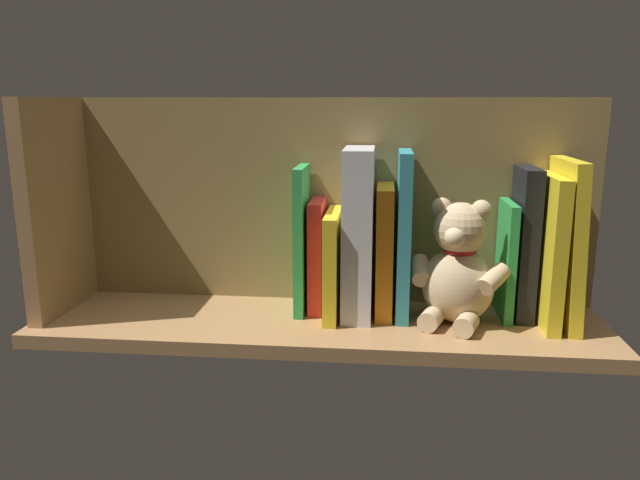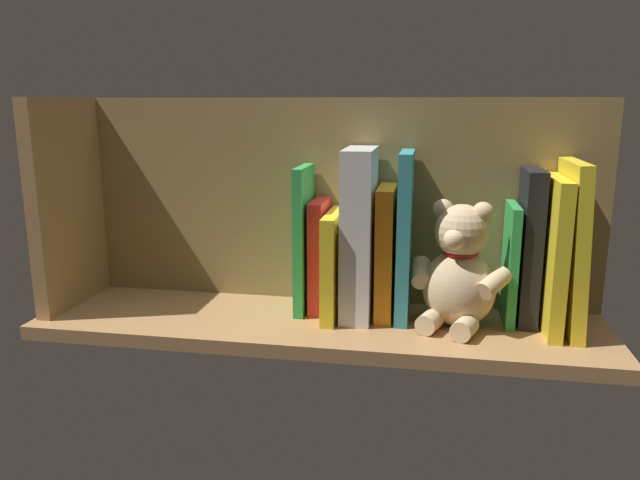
# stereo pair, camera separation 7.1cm
# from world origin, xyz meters

# --- Properties ---
(ground_plane) EXTENTS (0.91, 0.25, 0.02)m
(ground_plane) POSITION_xyz_m (0.00, 0.00, -0.01)
(ground_plane) COLOR #A87A4C
(shelf_back_panel) EXTENTS (0.91, 0.02, 0.35)m
(shelf_back_panel) POSITION_xyz_m (0.00, -0.10, 0.17)
(shelf_back_panel) COLOR olive
(shelf_back_panel) RESTS_ON ground_plane
(shelf_side_divider) EXTENTS (0.02, 0.19, 0.35)m
(shelf_side_divider) POSITION_xyz_m (0.43, 0.00, 0.17)
(shelf_side_divider) COLOR #A87A4C
(shelf_side_divider) RESTS_ON ground_plane
(book_0) EXTENTS (0.03, 0.15, 0.26)m
(book_0) POSITION_xyz_m (-0.38, -0.02, 0.13)
(book_0) COLOR yellow
(book_0) RESTS_ON ground_plane
(book_1) EXTENTS (0.02, 0.15, 0.23)m
(book_1) POSITION_xyz_m (-0.35, -0.02, 0.12)
(book_1) COLOR yellow
(book_1) RESTS_ON ground_plane
(book_2) EXTENTS (0.03, 0.10, 0.24)m
(book_2) POSITION_xyz_m (-0.32, -0.04, 0.12)
(book_2) COLOR black
(book_2) RESTS_ON ground_plane
(book_3) EXTENTS (0.01, 0.10, 0.19)m
(book_3) POSITION_xyz_m (-0.30, -0.04, 0.09)
(book_3) COLOR green
(book_3) RESTS_ON ground_plane
(teddy_bear) EXTENTS (0.15, 0.15, 0.20)m
(teddy_bear) POSITION_xyz_m (-0.22, -0.00, 0.09)
(teddy_bear) COLOR #D1B284
(teddy_bear) RESTS_ON ground_plane
(book_4) EXTENTS (0.02, 0.12, 0.27)m
(book_4) POSITION_xyz_m (-0.13, -0.03, 0.13)
(book_4) COLOR teal
(book_4) RESTS_ON ground_plane
(book_5) EXTENTS (0.03, 0.12, 0.21)m
(book_5) POSITION_xyz_m (-0.10, -0.03, 0.11)
(book_5) COLOR orange
(book_5) RESTS_ON ground_plane
(dictionary_thick_white) EXTENTS (0.05, 0.13, 0.27)m
(dictionary_thick_white) POSITION_xyz_m (-0.06, -0.02, 0.14)
(dictionary_thick_white) COLOR silver
(dictionary_thick_white) RESTS_ON ground_plane
(book_6) EXTENTS (0.02, 0.14, 0.17)m
(book_6) POSITION_xyz_m (-0.02, -0.02, 0.09)
(book_6) COLOR yellow
(book_6) RESTS_ON ground_plane
(book_7) EXTENTS (0.02, 0.09, 0.19)m
(book_7) POSITION_xyz_m (0.01, -0.04, 0.09)
(book_7) COLOR red
(book_7) RESTS_ON ground_plane
(book_8) EXTENTS (0.02, 0.11, 0.24)m
(book_8) POSITION_xyz_m (0.03, -0.04, 0.12)
(book_8) COLOR green
(book_8) RESTS_ON ground_plane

